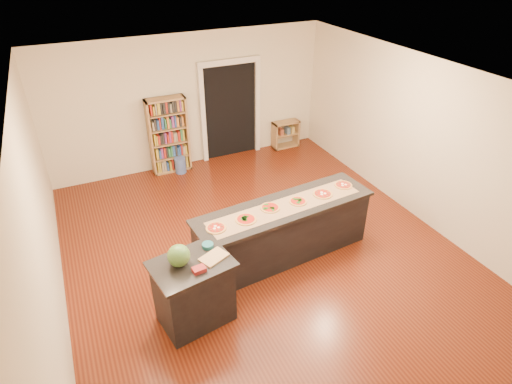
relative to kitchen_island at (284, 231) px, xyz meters
name	(u,v)px	position (x,y,z in m)	size (l,w,h in m)	color
room	(262,175)	(-0.26, 0.26, 0.92)	(6.00, 7.00, 2.80)	beige
doorway	(230,105)	(0.64, 3.72, 0.73)	(1.40, 0.09, 2.21)	black
kitchen_island	(284,231)	(0.00, 0.00, 0.00)	(2.87, 0.78, 0.95)	black
side_counter	(194,292)	(-1.68, -0.68, 0.01)	(0.98, 0.72, 0.97)	black
bookshelf	(169,136)	(-0.83, 3.57, 0.34)	(0.81, 0.29, 1.62)	#AC8553
low_shelf	(286,134)	(1.97, 3.57, -0.16)	(0.64, 0.27, 0.64)	#AC8553
waste_bin	(180,165)	(-0.70, 3.38, -0.30)	(0.24, 0.24, 0.34)	#485FA1
kraft_paper	(286,206)	(0.00, -0.03, 0.47)	(2.49, 0.45, 0.00)	olive
watermelon	(179,256)	(-1.81, -0.65, 0.63)	(0.28, 0.28, 0.28)	#144214
cutting_board	(214,257)	(-1.39, -0.71, 0.50)	(0.34, 0.23, 0.02)	tan
package_red	(199,269)	(-1.64, -0.86, 0.52)	(0.16, 0.11, 0.06)	maroon
package_teal	(208,245)	(-1.39, -0.47, 0.52)	(0.15, 0.15, 0.06)	#195966
pizza_a	(216,228)	(-1.14, -0.11, 0.48)	(0.29, 0.29, 0.02)	#B78B46
pizza_b	(246,219)	(-0.68, -0.09, 0.48)	(0.32, 0.32, 0.02)	#B78B46
pizza_c	(270,208)	(-0.23, 0.03, 0.48)	(0.30, 0.30, 0.02)	#B78B46
pizza_d	(298,201)	(0.23, 0.00, 0.48)	(0.28, 0.28, 0.02)	#B78B46
pizza_e	(323,194)	(0.69, 0.03, 0.48)	(0.30, 0.30, 0.02)	#B78B46
pizza_f	(343,185)	(1.14, 0.12, 0.48)	(0.30, 0.30, 0.02)	#B78B46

